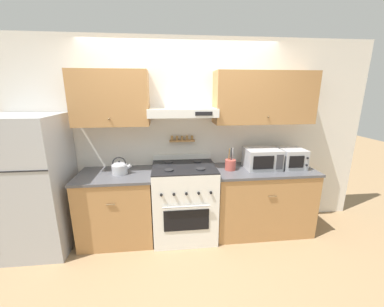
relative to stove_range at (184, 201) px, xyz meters
name	(u,v)px	position (x,y,z in m)	size (l,w,h in m)	color
ground_plane	(187,249)	(0.00, -0.32, -0.49)	(16.00, 16.00, 0.00)	#937551
wall_back	(188,125)	(0.08, 0.31, 0.95)	(5.20, 0.46, 2.55)	silver
counter_left	(118,206)	(-0.86, 0.02, -0.04)	(0.92, 0.67, 0.89)	#AD7A47
counter_right	(261,199)	(1.05, 0.02, -0.04)	(1.31, 0.67, 0.89)	#AD7A47
stove_range	(184,201)	(0.00, 0.00, 0.00)	(0.79, 0.70, 1.04)	white
refrigerator	(32,185)	(-1.80, -0.05, 0.33)	(0.79, 0.78, 1.63)	#ADAFB5
tea_kettle	(120,168)	(-0.79, 0.02, 0.48)	(0.24, 0.19, 0.22)	#B7B7BC
microwave	(262,159)	(1.03, 0.04, 0.54)	(0.44, 0.35, 0.26)	#ADAFB5
utensil_crock	(230,164)	(0.60, 0.02, 0.48)	(0.14, 0.14, 0.29)	#B24C42
toaster_oven	(292,158)	(1.43, 0.02, 0.53)	(0.30, 0.33, 0.26)	#ADAFB5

